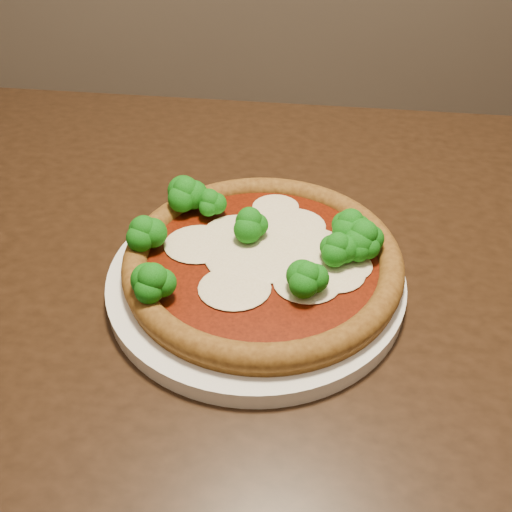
{
  "coord_description": "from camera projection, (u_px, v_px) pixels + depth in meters",
  "views": [
    {
      "loc": [
        -0.17,
        -0.27,
        1.15
      ],
      "look_at": [
        -0.16,
        0.16,
        0.79
      ],
      "focal_mm": 40.0,
      "sensor_mm": 36.0,
      "label": 1
    }
  ],
  "objects": [
    {
      "name": "dining_table",
      "position": [
        288.0,
        335.0,
        0.68
      ],
      "size": [
        1.16,
        0.93,
        0.75
      ],
      "rotation": [
        0.0,
        0.0,
        -0.14
      ],
      "color": "black",
      "rests_on": "floor"
    },
    {
      "name": "plate",
      "position": [
        256.0,
        279.0,
        0.58
      ],
      "size": [
        0.3,
        0.3,
        0.02
      ],
      "primitive_type": "cylinder",
      "color": "white",
      "rests_on": "dining_table"
    },
    {
      "name": "pizza",
      "position": [
        263.0,
        255.0,
        0.57
      ],
      "size": [
        0.28,
        0.28,
        0.06
      ],
      "rotation": [
        0.0,
        0.0,
        -0.3
      ],
      "color": "brown",
      "rests_on": "plate"
    }
  ]
}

